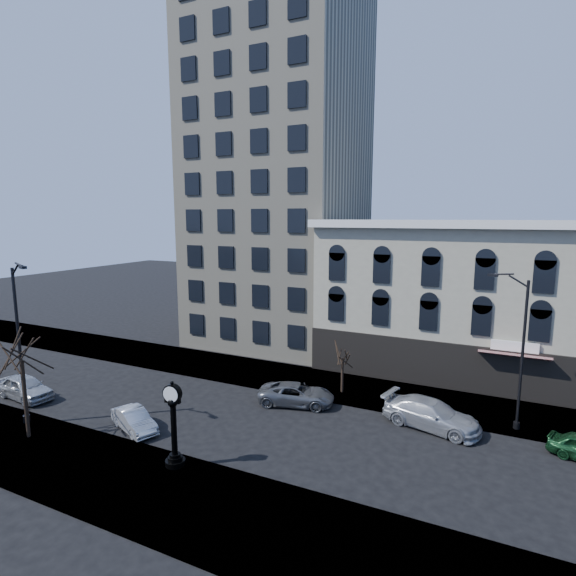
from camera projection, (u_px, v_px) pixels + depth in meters
The scene contains 14 objects.
ground at pixel (233, 419), 28.55m from camera, with size 160.00×160.00×0.00m, color black.
sidewalk_far at pixel (287, 378), 35.67m from camera, with size 160.00×6.00×0.12m, color gray.
sidewalk_near at pixel (142, 485), 21.40m from camera, with size 160.00×6.00×0.12m, color gray.
cream_tower at pixel (279, 150), 44.96m from camera, with size 15.90×15.40×42.50m.
victorian_row at pixel (461, 300), 36.70m from camera, with size 22.60×11.19×12.50m.
street_clock at pixel (174, 428), 22.71m from camera, with size 1.02×1.02×4.50m.
street_lamp_near at pixel (19, 302), 26.13m from camera, with size 2.57×1.04×10.19m.
street_lamp_far at pixel (513, 310), 26.25m from camera, with size 2.46×0.65×9.53m.
bare_tree_near at pixel (20, 343), 25.14m from camera, with size 4.30×4.30×7.38m.
bare_tree_far at pixel (343, 351), 32.18m from camera, with size 2.38×2.38×4.09m.
car_near_a at pixel (25, 387), 31.65m from camera, with size 1.92×4.78×1.63m, color #A5A8AD.
car_near_b at pixel (134, 420), 26.94m from camera, with size 1.36×3.89×1.28m, color #A5A8AD.
car_far_a at pixel (296, 394), 30.65m from camera, with size 2.38×5.17×1.44m, color #595B60.
car_far_b at pixel (431, 414), 27.24m from camera, with size 2.38×5.86×1.70m, color #A5A8AD.
Camera 1 is at (14.73, -22.78, 12.69)m, focal length 28.00 mm.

